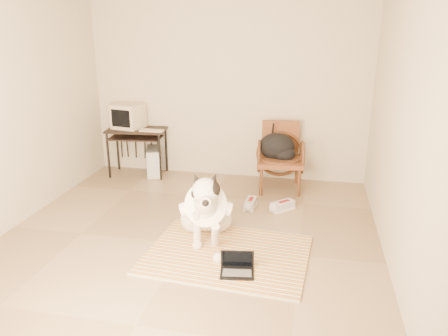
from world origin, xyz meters
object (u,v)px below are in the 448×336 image
(laptop, at_px, (237,267))
(crt_monitor, at_px, (128,116))
(dog, at_px, (206,210))
(computer_desk, at_px, (136,136))
(backpack, at_px, (278,148))
(rattan_chair, at_px, (280,156))
(pc_tower, at_px, (154,162))

(laptop, bearing_deg, crt_monitor, 129.84)
(dog, relative_size, computer_desk, 1.25)
(dog, relative_size, laptop, 3.32)
(backpack, bearing_deg, rattan_chair, 48.32)
(rattan_chair, relative_size, backpack, 1.81)
(computer_desk, distance_m, backpack, 2.10)
(laptop, height_order, crt_monitor, crt_monitor)
(pc_tower, bearing_deg, crt_monitor, 173.79)
(backpack, bearing_deg, laptop, -93.99)
(pc_tower, xyz_separation_m, backpack, (1.86, -0.19, 0.37))
(laptop, relative_size, crt_monitor, 0.72)
(dog, bearing_deg, computer_desk, 129.62)
(computer_desk, height_order, pc_tower, computer_desk)
(computer_desk, height_order, backpack, backpack)
(pc_tower, xyz_separation_m, rattan_chair, (1.89, -0.15, 0.25))
(dog, distance_m, laptop, 0.80)
(dog, height_order, laptop, dog)
(laptop, relative_size, rattan_chair, 0.37)
(pc_tower, distance_m, backpack, 1.90)
(computer_desk, relative_size, crt_monitor, 1.91)
(laptop, distance_m, backpack, 2.32)
(pc_tower, bearing_deg, computer_desk, -175.42)
(crt_monitor, distance_m, pc_tower, 0.77)
(computer_desk, xyz_separation_m, pc_tower, (0.24, 0.02, -0.39))
(computer_desk, bearing_deg, backpack, -4.55)
(computer_desk, xyz_separation_m, crt_monitor, (-0.14, 0.06, 0.28))
(dog, bearing_deg, pc_tower, 124.51)
(pc_tower, relative_size, backpack, 0.97)
(laptop, relative_size, backpack, 0.66)
(laptop, bearing_deg, backpack, 86.01)
(laptop, distance_m, pc_tower, 2.98)
(laptop, height_order, computer_desk, computer_desk)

